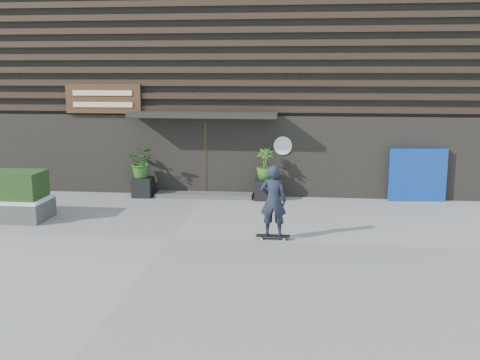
# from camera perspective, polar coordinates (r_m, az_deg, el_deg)

# --- Properties ---
(ground) EXTENTS (80.00, 80.00, 0.00)m
(ground) POSITION_cam_1_polar(r_m,az_deg,el_deg) (13.45, -6.96, -5.83)
(ground) COLOR gray
(ground) RESTS_ON ground
(entrance_step) EXTENTS (3.00, 0.80, 0.12)m
(entrance_step) POSITION_cam_1_polar(r_m,az_deg,el_deg) (17.81, -3.55, -1.48)
(entrance_step) COLOR #474745
(entrance_step) RESTS_ON ground
(planter_pot_left) EXTENTS (0.60, 0.60, 0.60)m
(planter_pot_left) POSITION_cam_1_polar(r_m,az_deg,el_deg) (17.99, -9.64, -0.71)
(planter_pot_left) COLOR black
(planter_pot_left) RESTS_ON ground
(bamboo_left) EXTENTS (0.86, 0.75, 0.96)m
(bamboo_left) POSITION_cam_1_polar(r_m,az_deg,el_deg) (17.86, -9.72, 1.75)
(bamboo_left) COLOR #2D591E
(bamboo_left) RESTS_ON planter_pot_left
(planter_pot_right) EXTENTS (0.60, 0.60, 0.60)m
(planter_pot_right) POSITION_cam_1_polar(r_m,az_deg,el_deg) (17.34, 2.52, -0.99)
(planter_pot_right) COLOR black
(planter_pot_right) RESTS_ON ground
(bamboo_right) EXTENTS (0.54, 0.54, 0.96)m
(bamboo_right) POSITION_cam_1_polar(r_m,az_deg,el_deg) (17.19, 2.54, 1.55)
(bamboo_right) COLOR #2D591E
(bamboo_right) RESTS_ON planter_pot_right
(blue_tarp) EXTENTS (1.70, 0.28, 1.59)m
(blue_tarp) POSITION_cam_1_polar(r_m,az_deg,el_deg) (17.82, 17.31, 0.46)
(blue_tarp) COLOR #0B3398
(blue_tarp) RESTS_ON ground
(building) EXTENTS (18.00, 11.00, 8.00)m
(building) POSITION_cam_1_polar(r_m,az_deg,el_deg) (22.70, -1.29, 11.15)
(building) COLOR black
(building) RESTS_ON ground
(skateboarder) EXTENTS (0.78, 0.43, 1.74)m
(skateboarder) POSITION_cam_1_polar(r_m,az_deg,el_deg) (13.10, 3.34, -2.10)
(skateboarder) COLOR black
(skateboarder) RESTS_ON ground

